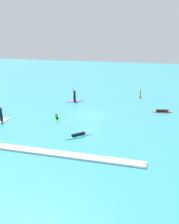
# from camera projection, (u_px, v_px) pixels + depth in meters

# --- Properties ---
(ground_plane) EXTENTS (120.00, 120.00, 0.00)m
(ground_plane) POSITION_uv_depth(u_px,v_px,m) (89.00, 116.00, 32.39)
(ground_plane) COLOR teal
(ground_plane) RESTS_ON ground
(surfer_on_teal_board) EXTENTS (2.55, 2.75, 0.39)m
(surfer_on_teal_board) POSITION_uv_depth(u_px,v_px,m) (79.00, 135.00, 26.02)
(surfer_on_teal_board) COLOR #33C6CC
(surfer_on_teal_board) RESTS_ON ground_plane
(surfer_on_green_board) EXTENTS (2.05, 3.06, 0.38)m
(surfer_on_green_board) POSITION_uv_depth(u_px,v_px,m) (57.00, 117.00, 31.52)
(surfer_on_green_board) COLOR #23B266
(surfer_on_green_board) RESTS_ON ground_plane
(surfer_on_purple_board) EXTENTS (2.68, 2.03, 2.13)m
(surfer_on_purple_board) POSITION_uv_depth(u_px,v_px,m) (75.00, 99.00, 38.88)
(surfer_on_purple_board) COLOR purple
(surfer_on_purple_board) RESTS_ON ground_plane
(surfer_on_red_board) EXTENTS (2.61, 1.04, 0.39)m
(surfer_on_red_board) POSITION_uv_depth(u_px,v_px,m) (162.00, 111.00, 33.81)
(surfer_on_red_board) COLOR red
(surfer_on_red_board) RESTS_ON ground_plane
(surfer_on_white_board) EXTENTS (0.78, 2.93, 1.78)m
(surfer_on_white_board) POSITION_uv_depth(u_px,v_px,m) (1.00, 119.00, 30.19)
(surfer_on_white_board) COLOR white
(surfer_on_white_board) RESTS_ON ground_plane
(marker_buoy) EXTENTS (0.37, 0.37, 1.35)m
(marker_buoy) POSITION_uv_depth(u_px,v_px,m) (140.00, 96.00, 41.29)
(marker_buoy) COLOR #E55119
(marker_buoy) RESTS_ON ground_plane
(wave_crest) EXTENTS (15.32, 0.90, 0.18)m
(wave_crest) POSITION_uv_depth(u_px,v_px,m) (54.00, 153.00, 22.24)
(wave_crest) COLOR white
(wave_crest) RESTS_ON ground_plane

